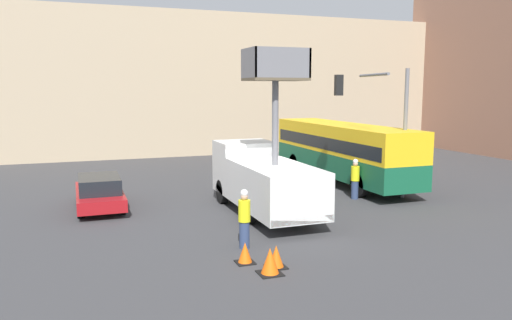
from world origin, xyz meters
name	(u,v)px	position (x,y,z in m)	size (l,w,h in m)	color
ground_plane	(260,213)	(0.00, 0.00, 0.00)	(120.00, 120.00, 0.00)	#38383A
building_backdrop_far	(162,85)	(0.00, 22.90, 5.32)	(44.00, 10.00, 10.65)	tan
utility_truck	(263,176)	(0.07, -0.10, 1.50)	(2.35, 7.06, 6.40)	silver
city_bus	(342,148)	(6.42, 4.77, 1.86)	(2.48, 11.41, 3.12)	#145638
traffic_light_pole	(381,111)	(6.00, 0.64, 3.97)	(3.39, 3.13, 5.87)	slate
road_worker_near_truck	(244,219)	(-2.05, -4.03, 0.94)	(0.38, 0.38, 1.88)	navy
road_worker_directing	(355,179)	(4.95, 0.97, 0.92)	(0.38, 0.38, 1.84)	navy
traffic_cone_near_truck	(276,257)	(-1.78, -5.98, 0.30)	(0.55, 0.55, 0.63)	black
traffic_cone_mid_road	(270,262)	(-2.12, -6.39, 0.34)	(0.64, 0.64, 0.73)	black
traffic_cone_far_side	(245,253)	(-2.47, -5.34, 0.28)	(0.53, 0.53, 0.61)	black
parked_car_curbside	(99,192)	(-6.04, 3.02, 0.71)	(1.84, 4.70, 1.39)	maroon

